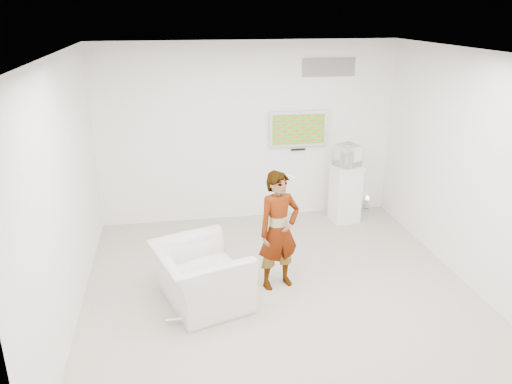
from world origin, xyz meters
TOP-DOWN VIEW (x-y plane):
  - room at (0.00, 0.00)m, footprint 5.01×5.01m
  - tv at (0.85, 2.45)m, footprint 1.00×0.08m
  - logo_decal at (1.35, 2.49)m, footprint 0.90×0.02m
  - person at (0.01, 0.11)m, footprint 0.66×0.53m
  - armchair at (-1.02, -0.14)m, footprint 1.30×1.39m
  - pedestal at (1.60, 2.03)m, footprint 0.51×0.51m
  - floor_uplight at (2.16, 2.37)m, footprint 0.17×0.17m
  - vitrine at (1.60, 2.03)m, footprint 0.46×0.46m
  - console at (1.60, 2.03)m, footprint 0.07×0.18m
  - wii_remote at (0.20, 0.33)m, footprint 0.11×0.13m

SIDE VIEW (x-z plane):
  - floor_uplight at x=2.16m, z-range 0.00..0.24m
  - armchair at x=-1.02m, z-range 0.00..0.75m
  - pedestal at x=1.60m, z-range 0.00..0.99m
  - person at x=0.01m, z-range 0.00..1.58m
  - console at x=1.60m, z-range 0.99..1.23m
  - vitrine at x=1.60m, z-range 0.99..1.34m
  - wii_remote at x=0.20m, z-range 1.41..1.44m
  - room at x=0.00m, z-range 0.00..3.00m
  - tv at x=0.85m, z-range 1.25..1.85m
  - logo_decal at x=1.35m, z-range 2.40..2.70m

